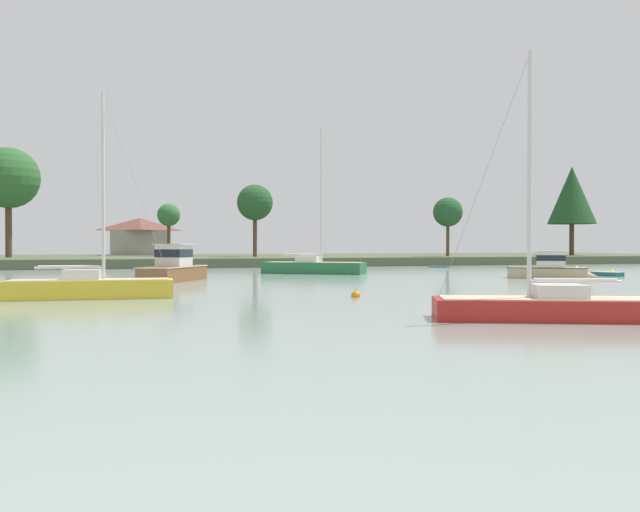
{
  "coord_description": "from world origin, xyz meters",
  "views": [
    {
      "loc": [
        -11.69,
        -6.87,
        2.58
      ],
      "look_at": [
        3.23,
        40.0,
        1.82
      ],
      "focal_mm": 36.41,
      "sensor_mm": 36.0,
      "label": 1
    }
  ],
  "objects_px": {
    "mooring_buoy_yellow": "(612,272)",
    "mooring_buoy_white": "(603,303)",
    "dinghy_teal": "(605,274)",
    "cruiser_sand": "(555,272)",
    "sailboat_yellow": "(90,293)",
    "cruiser_wood": "(177,272)",
    "sailboat_red": "(548,314)",
    "dinghy_skyblue": "(440,267)",
    "mooring_buoy_orange": "(356,295)",
    "sailboat_green": "(313,271)"
  },
  "relations": [
    {
      "from": "cruiser_wood",
      "to": "mooring_buoy_yellow",
      "type": "bearing_deg",
      "value": 2.0
    },
    {
      "from": "sailboat_yellow",
      "to": "mooring_buoy_white",
      "type": "height_order",
      "value": "sailboat_yellow"
    },
    {
      "from": "dinghy_teal",
      "to": "sailboat_red",
      "type": "bearing_deg",
      "value": -134.3
    },
    {
      "from": "dinghy_skyblue",
      "to": "mooring_buoy_white",
      "type": "bearing_deg",
      "value": -109.59
    },
    {
      "from": "mooring_buoy_yellow",
      "to": "cruiser_sand",
      "type": "bearing_deg",
      "value": -149.23
    },
    {
      "from": "sailboat_yellow",
      "to": "cruiser_wood",
      "type": "distance_m",
      "value": 16.08
    },
    {
      "from": "sailboat_yellow",
      "to": "cruiser_wood",
      "type": "bearing_deg",
      "value": 69.62
    },
    {
      "from": "cruiser_sand",
      "to": "mooring_buoy_orange",
      "type": "relative_size",
      "value": 12.21
    },
    {
      "from": "mooring_buoy_orange",
      "to": "mooring_buoy_yellow",
      "type": "xyz_separation_m",
      "value": [
        33.49,
        19.67,
        0.0
      ]
    },
    {
      "from": "sailboat_green",
      "to": "sailboat_red",
      "type": "distance_m",
      "value": 38.5
    },
    {
      "from": "mooring_buoy_orange",
      "to": "sailboat_green",
      "type": "bearing_deg",
      "value": 77.37
    },
    {
      "from": "dinghy_teal",
      "to": "mooring_buoy_yellow",
      "type": "xyz_separation_m",
      "value": [
        4.82,
        4.62,
        -0.04
      ]
    },
    {
      "from": "cruiser_wood",
      "to": "mooring_buoy_yellow",
      "type": "height_order",
      "value": "cruiser_wood"
    },
    {
      "from": "dinghy_skyblue",
      "to": "dinghy_teal",
      "type": "xyz_separation_m",
      "value": [
        3.87,
        -22.53,
        0.03
      ]
    },
    {
      "from": "mooring_buoy_yellow",
      "to": "mooring_buoy_white",
      "type": "distance_m",
      "value": 36.46
    },
    {
      "from": "sailboat_yellow",
      "to": "cruiser_wood",
      "type": "xyz_separation_m",
      "value": [
        5.6,
        15.07,
        0.37
      ]
    },
    {
      "from": "dinghy_skyblue",
      "to": "dinghy_teal",
      "type": "bearing_deg",
      "value": -80.25
    },
    {
      "from": "cruiser_sand",
      "to": "dinghy_teal",
      "type": "xyz_separation_m",
      "value": [
        7.02,
        2.43,
        -0.38
      ]
    },
    {
      "from": "sailboat_red",
      "to": "mooring_buoy_white",
      "type": "distance_m",
      "value": 7.41
    },
    {
      "from": "sailboat_yellow",
      "to": "sailboat_red",
      "type": "distance_m",
      "value": 21.37
    },
    {
      "from": "sailboat_yellow",
      "to": "mooring_buoy_white",
      "type": "distance_m",
      "value": 23.99
    },
    {
      "from": "sailboat_red",
      "to": "sailboat_yellow",
      "type": "bearing_deg",
      "value": 136.72
    },
    {
      "from": "mooring_buoy_white",
      "to": "cruiser_wood",
      "type": "bearing_deg",
      "value": 122.18
    },
    {
      "from": "dinghy_skyblue",
      "to": "mooring_buoy_yellow",
      "type": "distance_m",
      "value": 19.91
    },
    {
      "from": "dinghy_teal",
      "to": "cruiser_wood",
      "type": "height_order",
      "value": "cruiser_wood"
    },
    {
      "from": "dinghy_skyblue",
      "to": "sailboat_green",
      "type": "distance_m",
      "value": 21.6
    },
    {
      "from": "dinghy_teal",
      "to": "cruiser_sand",
      "type": "bearing_deg",
      "value": -160.91
    },
    {
      "from": "sailboat_yellow",
      "to": "mooring_buoy_white",
      "type": "relative_size",
      "value": 22.06
    },
    {
      "from": "cruiser_wood",
      "to": "sailboat_green",
      "type": "bearing_deg",
      "value": 33.24
    },
    {
      "from": "mooring_buoy_white",
      "to": "dinghy_teal",
      "type": "bearing_deg",
      "value": 48.34
    },
    {
      "from": "sailboat_red",
      "to": "mooring_buoy_white",
      "type": "bearing_deg",
      "value": 35.04
    },
    {
      "from": "sailboat_red",
      "to": "mooring_buoy_orange",
      "type": "xyz_separation_m",
      "value": [
        -2.8,
        11.47,
        -0.13
      ]
    },
    {
      "from": "mooring_buoy_white",
      "to": "sailboat_red",
      "type": "bearing_deg",
      "value": -144.96
    },
    {
      "from": "dinghy_skyblue",
      "to": "sailboat_yellow",
      "type": "bearing_deg",
      "value": -137.52
    },
    {
      "from": "sailboat_red",
      "to": "mooring_buoy_yellow",
      "type": "distance_m",
      "value": 43.72
    },
    {
      "from": "sailboat_red",
      "to": "cruiser_wood",
      "type": "bearing_deg",
      "value": 108.53
    },
    {
      "from": "dinghy_teal",
      "to": "mooring_buoy_yellow",
      "type": "height_order",
      "value": "mooring_buoy_yellow"
    },
    {
      "from": "sailboat_yellow",
      "to": "cruiser_sand",
      "type": "xyz_separation_m",
      "value": [
        34.41,
        9.43,
        0.27
      ]
    },
    {
      "from": "dinghy_skyblue",
      "to": "mooring_buoy_orange",
      "type": "bearing_deg",
      "value": -123.42
    },
    {
      "from": "sailboat_yellow",
      "to": "sailboat_red",
      "type": "bearing_deg",
      "value": -43.28
    },
    {
      "from": "sailboat_yellow",
      "to": "sailboat_red",
      "type": "relative_size",
      "value": 1.09
    },
    {
      "from": "dinghy_teal",
      "to": "cruiser_wood",
      "type": "distance_m",
      "value": 35.98
    },
    {
      "from": "sailboat_red",
      "to": "mooring_buoy_yellow",
      "type": "relative_size",
      "value": 17.95
    },
    {
      "from": "cruiser_sand",
      "to": "mooring_buoy_yellow",
      "type": "relative_size",
      "value": 11.7
    },
    {
      "from": "mooring_buoy_white",
      "to": "sailboat_yellow",
      "type": "bearing_deg",
      "value": 154.32
    },
    {
      "from": "sailboat_green",
      "to": "mooring_buoy_white",
      "type": "relative_size",
      "value": 28.93
    },
    {
      "from": "sailboat_yellow",
      "to": "sailboat_red",
      "type": "xyz_separation_m",
      "value": [
        15.56,
        -14.65,
        -0.03
      ]
    },
    {
      "from": "dinghy_skyblue",
      "to": "sailboat_green",
      "type": "xyz_separation_m",
      "value": [
        -18.77,
        -10.68,
        0.19
      ]
    },
    {
      "from": "cruiser_sand",
      "to": "mooring_buoy_yellow",
      "type": "distance_m",
      "value": 13.79
    },
    {
      "from": "sailboat_green",
      "to": "mooring_buoy_orange",
      "type": "distance_m",
      "value": 27.56
    }
  ]
}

